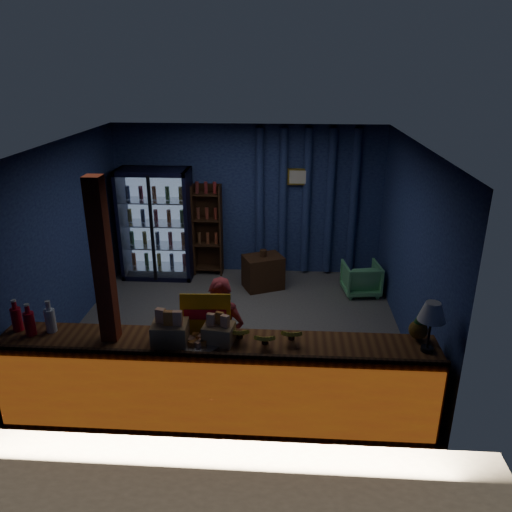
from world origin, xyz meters
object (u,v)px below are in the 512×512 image
at_px(green_chair, 361,278).
at_px(table_lamp, 432,314).
at_px(pastry_tray, 200,342).
at_px(shopkeeper, 222,339).

bearing_deg(green_chair, table_lamp, 84.97).
distance_m(pastry_tray, table_lamp, 2.22).
distance_m(shopkeeper, green_chair, 3.38).
bearing_deg(pastry_tray, green_chair, 58.14).
distance_m(shopkeeper, table_lamp, 2.22).
xyz_separation_m(shopkeeper, pastry_tray, (-0.13, -0.53, 0.27)).
xyz_separation_m(shopkeeper, green_chair, (1.91, 2.76, -0.44)).
height_order(shopkeeper, table_lamp, table_lamp).
bearing_deg(green_chair, pastry_tray, 50.49).
bearing_deg(shopkeeper, green_chair, 66.21).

